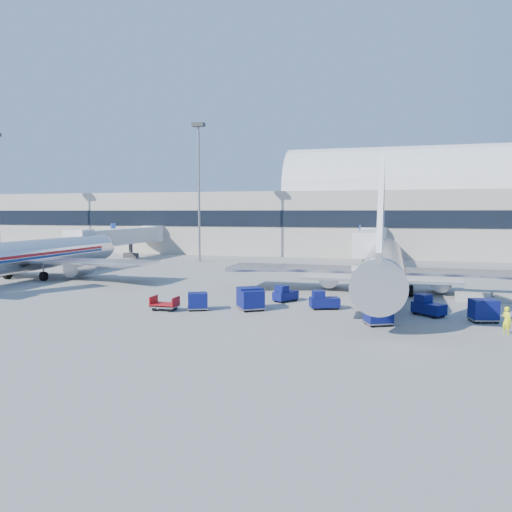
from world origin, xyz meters
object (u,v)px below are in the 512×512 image
(jetbridge_near, at_px, (371,240))
(jetbridge_mid, at_px, (124,237))
(cart_train_a, at_px, (252,300))
(cart_train_c, at_px, (198,301))
(barrier_mid, at_px, (512,299))
(tug_lead, at_px, (323,301))
(cart_solo_near, at_px, (378,313))
(airliner_main, at_px, (384,265))
(airliner_mid, at_px, (30,255))
(barrier_near, at_px, (472,297))
(cart_train_b, at_px, (250,297))
(ramp_worker, at_px, (507,320))
(cart_solo_far, at_px, (484,310))
(tug_left, at_px, (285,294))
(mast_west, at_px, (199,172))
(cart_open_red, at_px, (165,305))
(tug_right, at_px, (428,306))

(jetbridge_near, bearing_deg, jetbridge_mid, 180.00)
(jetbridge_mid, relative_size, cart_train_a, 11.24)
(cart_train_c, bearing_deg, jetbridge_mid, 102.89)
(barrier_mid, relative_size, tug_lead, 1.10)
(tug_lead, relative_size, cart_train_a, 1.12)
(jetbridge_near, relative_size, cart_solo_near, 11.85)
(airliner_main, relative_size, tug_lead, 13.61)
(airliner_main, xyz_separation_m, cart_solo_near, (-0.05, -14.59, -2.04))
(airliner_mid, height_order, barrier_near, airliner_mid)
(jetbridge_near, xyz_separation_m, cart_train_c, (-12.42, -39.17, -3.13))
(barrier_mid, height_order, cart_train_b, cart_train_b)
(cart_solo_near, relative_size, ramp_worker, 1.23)
(barrier_mid, bearing_deg, cart_train_c, -158.36)
(cart_train_a, xyz_separation_m, cart_solo_far, (17.92, 0.45, -0.00))
(cart_solo_far, bearing_deg, barrier_mid, 51.94)
(tug_left, bearing_deg, airliner_mid, 109.97)
(cart_train_a, bearing_deg, ramp_worker, -43.93)
(airliner_mid, distance_m, cart_train_b, 33.20)
(barrier_near, relative_size, cart_train_c, 1.45)
(jetbridge_mid, bearing_deg, cart_train_c, -52.95)
(barrier_near, bearing_deg, jetbridge_mid, 151.20)
(barrier_near, bearing_deg, tug_lead, -151.01)
(airliner_main, distance_m, cart_train_c, 19.75)
(mast_west, bearing_deg, tug_left, -56.65)
(airliner_mid, bearing_deg, jetbridge_near, 33.59)
(mast_west, relative_size, cart_train_b, 8.61)
(cart_open_red, bearing_deg, tug_lead, 18.75)
(mast_west, relative_size, cart_solo_near, 9.74)
(tug_left, xyz_separation_m, cart_train_b, (-2.13, -4.16, 0.29))
(cart_train_a, bearing_deg, cart_solo_near, -49.41)
(airliner_main, height_order, tug_right, airliner_main)
(tug_lead, bearing_deg, airliner_main, 43.09)
(ramp_worker, bearing_deg, jetbridge_near, -23.72)
(airliner_mid, xyz_separation_m, ramp_worker, (50.36, -14.97, -1.98))
(airliner_main, xyz_separation_m, tug_lead, (-4.74, -9.56, -2.19))
(jetbridge_near, distance_m, tug_right, 36.89)
(barrier_mid, height_order, cart_train_a, cart_train_a)
(airliner_main, xyz_separation_m, jetbridge_near, (-2.40, 26.30, 1.00))
(airliner_mid, relative_size, jetbridge_mid, 1.35)
(barrier_mid, bearing_deg, tug_right, -135.81)
(jetbridge_near, xyz_separation_m, tug_lead, (-2.34, -35.87, -3.20))
(airliner_main, xyz_separation_m, tug_left, (-8.65, -6.95, -2.23))
(mast_west, relative_size, ramp_worker, 11.96)
(cart_open_red, bearing_deg, airliner_mid, 152.01)
(airliner_main, height_order, barrier_near, airliner_main)
(airliner_main, relative_size, cart_solo_near, 16.06)
(cart_train_a, height_order, cart_solo_near, cart_train_a)
(cart_train_c, bearing_deg, cart_open_red, 171.80)
(tug_right, bearing_deg, cart_train_a, -130.82)
(cart_train_a, bearing_deg, tug_left, 35.59)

